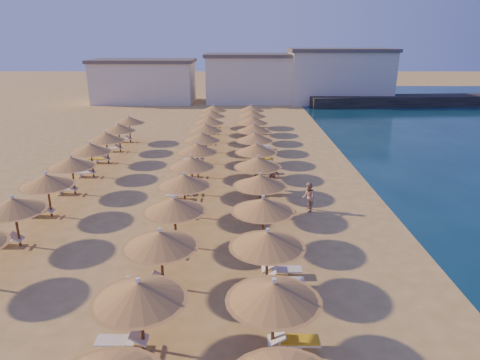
{
  "coord_description": "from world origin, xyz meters",
  "views": [
    {
      "loc": [
        1.2,
        -21.06,
        9.69
      ],
      "look_at": [
        1.07,
        4.0,
        1.3
      ],
      "focal_mm": 32.0,
      "sensor_mm": 36.0,
      "label": 1
    }
  ],
  "objects_px": {
    "parasol_row_east": "(257,155)",
    "beachgoer_c": "(272,177)",
    "parasol_row_west": "(195,155)",
    "beachgoer_b": "(308,197)",
    "jetty": "(410,101)"
  },
  "relations": [
    {
      "from": "parasol_row_east",
      "to": "beachgoer_b",
      "type": "bearing_deg",
      "value": -58.19
    },
    {
      "from": "parasol_row_west",
      "to": "beachgoer_c",
      "type": "relative_size",
      "value": 22.76
    },
    {
      "from": "jetty",
      "to": "beachgoer_c",
      "type": "height_order",
      "value": "beachgoer_c"
    },
    {
      "from": "jetty",
      "to": "beachgoer_c",
      "type": "xyz_separation_m",
      "value": [
        -22.92,
        -37.1,
        0.19
      ]
    },
    {
      "from": "jetty",
      "to": "beachgoer_b",
      "type": "distance_m",
      "value": 45.86
    },
    {
      "from": "parasol_row_east",
      "to": "beachgoer_c",
      "type": "bearing_deg",
      "value": -44.62
    },
    {
      "from": "parasol_row_west",
      "to": "beachgoer_b",
      "type": "distance_m",
      "value": 8.53
    },
    {
      "from": "jetty",
      "to": "parasol_row_west",
      "type": "distance_m",
      "value": 45.8
    },
    {
      "from": "parasol_row_west",
      "to": "beachgoer_b",
      "type": "height_order",
      "value": "parasol_row_west"
    },
    {
      "from": "jetty",
      "to": "beachgoer_c",
      "type": "relative_size",
      "value": 15.89
    },
    {
      "from": "parasol_row_east",
      "to": "beachgoer_b",
      "type": "height_order",
      "value": "parasol_row_east"
    },
    {
      "from": "jetty",
      "to": "beachgoer_b",
      "type": "height_order",
      "value": "beachgoer_b"
    },
    {
      "from": "beachgoer_b",
      "to": "jetty",
      "type": "bearing_deg",
      "value": 150.44
    },
    {
      "from": "parasol_row_west",
      "to": "beachgoer_c",
      "type": "distance_m",
      "value": 5.39
    },
    {
      "from": "beachgoer_b",
      "to": "beachgoer_c",
      "type": "bearing_deg",
      "value": -154.9
    }
  ]
}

